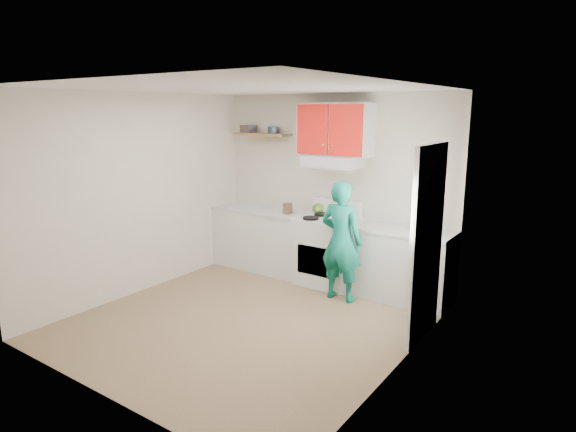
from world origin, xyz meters
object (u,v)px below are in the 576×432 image
Objects in this scene: stove at (327,251)px; crock at (288,209)px; kettle at (318,209)px; person at (341,241)px; tin at (273,130)px.

crock is at bearing -178.43° from stove.
kettle is 0.99m from person.
crock is at bearing -167.57° from kettle.
stove is 5.29× the size of kettle.
person reaches higher than crock.
tin reaches higher than stove.
person is at bearing -20.02° from crock.
stove is 5.70× the size of tin.
kettle and crock have the same top height.
tin is 0.96× the size of crock.
kettle is at bearing 33.17° from crock.
person is at bearing -43.43° from stove.
stove is 0.65m from kettle.
crock is (-0.65, -0.02, 0.52)m from stove.
stove is at bearing -9.50° from tin.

